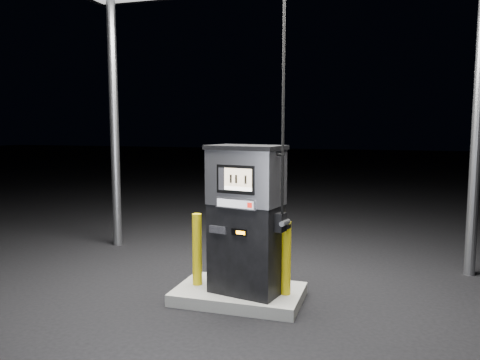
# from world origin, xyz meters

# --- Properties ---
(ground) EXTENTS (80.00, 80.00, 0.00)m
(ground) POSITION_xyz_m (0.00, 0.00, 0.00)
(ground) COLOR black
(ground) RESTS_ON ground
(pump_island) EXTENTS (1.60, 1.00, 0.15)m
(pump_island) POSITION_xyz_m (0.00, 0.00, 0.07)
(pump_island) COLOR slate
(pump_island) RESTS_ON ground
(fuel_dispenser) EXTENTS (1.06, 0.72, 3.81)m
(fuel_dispenser) POSITION_xyz_m (0.12, -0.10, 1.09)
(fuel_dispenser) COLOR black
(fuel_dispenser) RESTS_ON pump_island
(bollard_left) EXTENTS (0.14, 0.14, 0.94)m
(bollard_left) POSITION_xyz_m (-0.57, -0.01, 0.62)
(bollard_left) COLOR gold
(bollard_left) RESTS_ON pump_island
(bollard_right) EXTENTS (0.15, 0.15, 0.91)m
(bollard_right) POSITION_xyz_m (0.61, -0.02, 0.61)
(bollard_right) COLOR gold
(bollard_right) RESTS_ON pump_island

